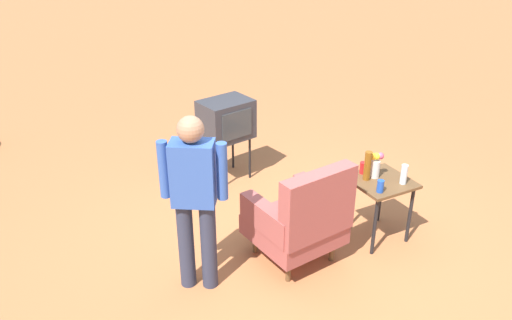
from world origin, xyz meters
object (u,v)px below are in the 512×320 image
Objects in this scene: armchair at (301,218)px; bottle_short_clear at (404,174)px; flower_vase at (376,164)px; soda_can_blue at (380,186)px; soda_can_red at (363,168)px; person_standing at (194,195)px; side_table at (380,189)px; tv_on_stand at (226,120)px; bottle_tall_amber at (368,166)px.

bottle_short_clear is at bearing 171.77° from armchair.
soda_can_blue is at bearing 60.31° from flower_vase.
bottle_short_clear is 0.31m from soda_can_blue.
soda_can_red is (-0.09, -0.38, 0.00)m from soda_can_blue.
side_table is at bearing 175.68° from person_standing.
tv_on_stand is 2.07m from person_standing.
soda_can_blue is (-1.74, 0.32, -0.21)m from person_standing.
armchair is 0.90m from soda_can_red.
person_standing is at bearing -1.81° from flower_vase.
tv_on_stand is 8.44× the size of soda_can_blue.
bottle_short_clear is 0.35m from bottle_tall_amber.
soda_can_blue is 0.46× the size of flower_vase.
bottle_tall_amber reaches higher than flower_vase.
person_standing is 8.20× the size of bottle_short_clear.
flower_vase is (-0.80, 1.81, 0.03)m from tv_on_stand.
bottle_tall_amber is at bearing 110.97° from tv_on_stand.
bottle_tall_amber is 2.46× the size of soda_can_red.
tv_on_stand is 5.15× the size of bottle_short_clear.
flower_vase reaches higher than soda_can_red.
armchair is at bearing -8.23° from bottle_short_clear.
bottle_tall_amber is at bearing 68.21° from soda_can_red.
armchair is 1.91m from tv_on_stand.
person_standing reaches higher than side_table.
flower_vase is (0.16, -0.23, 0.05)m from bottle_short_clear.
side_table is at bearing 145.86° from bottle_tall_amber.
person_standing is (1.91, -0.14, 0.38)m from side_table.
soda_can_blue is 0.41× the size of bottle_tall_amber.
bottle_short_clear is 0.67× the size of bottle_tall_amber.
armchair reaches higher than bottle_short_clear.
soda_can_blue is 0.28m from bottle_tall_amber.
tv_on_stand is 8.44× the size of soda_can_red.
side_table is 5.44× the size of soda_can_red.
soda_can_blue reaches higher than side_table.
soda_can_blue is (0.31, 0.03, -0.04)m from bottle_short_clear.
soda_can_blue is at bearing 76.17° from soda_can_red.
person_standing reaches higher than bottle_tall_amber.
flower_vase is at bearing 178.19° from person_standing.
soda_can_blue is 1.00× the size of soda_can_red.
side_table is at bearing 113.35° from tv_on_stand.
armchair is at bearing 5.02° from flower_vase.
tv_on_stand is 1.84m from soda_can_red.
flower_vase is at bearing 114.01° from soda_can_red.
bottle_tall_amber is (-1.79, 0.06, -0.12)m from person_standing.
armchair is 8.69× the size of soda_can_blue.
side_table is 0.40× the size of person_standing.
person_standing reaches higher than tv_on_stand.
soda_can_red is at bearing -65.99° from flower_vase.
armchair is at bearing 86.63° from tv_on_stand.
tv_on_stand is at bearing -122.04° from person_standing.
soda_can_red reaches higher than side_table.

